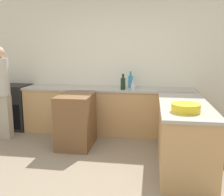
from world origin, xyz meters
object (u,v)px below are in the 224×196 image
Objects in this scene: dish_soap_bottle at (131,81)px; vinegar_bottle_clear at (133,86)px; mixing_bowl at (186,108)px; wine_bottle_dark at (123,83)px; person_by_range at (2,89)px; island_table at (76,121)px; range_oven at (14,107)px.

vinegar_bottle_clear is (0.07, -0.31, -0.05)m from dish_soap_bottle.
vinegar_bottle_clear is (-0.76, 1.56, 0.02)m from mixing_bowl.
wine_bottle_dark is (-0.11, -0.29, -0.01)m from dish_soap_bottle.
mixing_bowl is 3.30m from person_by_range.
dish_soap_bottle is at bearing 113.87° from mixing_bowl.
dish_soap_bottle is at bearing 48.55° from island_table.
person_by_range is (-2.34, -0.44, -0.04)m from vinegar_bottle_clear.
vinegar_bottle_clear is at bearing -3.96° from range_oven.
range_oven is 2.37m from wine_bottle_dark.
mixing_bowl is 1.19× the size of wine_bottle_dark.
person_by_range reaches higher than mixing_bowl.
range_oven is 2.49m from dish_soap_bottle.
vinegar_bottle_clear reaches higher than mixing_bowl.
mixing_bowl is 1.84m from wine_bottle_dark.
mixing_bowl is at bearing -28.17° from range_oven.
dish_soap_bottle reaches higher than island_table.
mixing_bowl is 0.21× the size of person_by_range.
island_table is 1.23m from vinegar_bottle_clear.
range_oven is 2.91× the size of dish_soap_bottle.
dish_soap_bottle is at bearing 68.27° from wine_bottle_dark.
vinegar_bottle_clear is (2.49, -0.17, 0.51)m from range_oven.
dish_soap_bottle reaches higher than range_oven.
wine_bottle_dark is (-0.94, 1.58, 0.06)m from mixing_bowl.
island_table is at bearing 150.97° from mixing_bowl.
vinegar_bottle_clear is at bearing 10.65° from person_by_range.
range_oven is at bearing -176.84° from dish_soap_bottle.
mixing_bowl is 2.05m from dish_soap_bottle.
mixing_bowl is (3.24, -1.74, 0.49)m from range_oven.
dish_soap_bottle is (-0.83, 1.87, 0.07)m from mixing_bowl.
vinegar_bottle_clear is (0.91, 0.64, 0.52)m from island_table.
dish_soap_bottle is 0.32m from vinegar_bottle_clear.
person_by_range is (-2.27, -0.75, -0.09)m from dish_soap_bottle.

